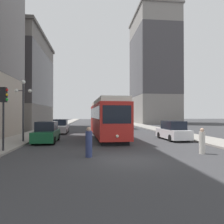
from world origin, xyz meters
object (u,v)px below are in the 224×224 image
at_px(pedestrian_crossing_far, 89,143).
at_px(lamp_post_left_near, 23,101).
at_px(transit_bus, 115,117).
at_px(parked_car_left_mid, 61,127).
at_px(pedestrian_crossing_near, 202,142).
at_px(traffic_light_near_left, 4,102).
at_px(streetcar, 106,118).
at_px(parked_car_left_near, 47,133).
at_px(parked_car_right_far, 173,131).

xyz_separation_m(pedestrian_crossing_far, lamp_post_left_near, (-5.62, 6.55, 2.82)).
xyz_separation_m(transit_bus, lamp_post_left_near, (-10.51, -20.86, 1.67)).
height_order(parked_car_left_mid, pedestrian_crossing_near, parked_car_left_mid).
relative_size(traffic_light_near_left, lamp_post_left_near, 0.77).
relative_size(pedestrian_crossing_near, traffic_light_near_left, 0.40).
height_order(streetcar, parked_car_left_near, streetcar).
relative_size(transit_bus, parked_car_left_mid, 2.41).
height_order(pedestrian_crossing_near, traffic_light_near_left, traffic_light_near_left).
relative_size(streetcar, transit_bus, 1.11).
relative_size(pedestrian_crossing_far, traffic_light_near_left, 0.43).
bearing_deg(lamp_post_left_near, parked_car_right_far, 3.54).
height_order(streetcar, transit_bus, streetcar).
relative_size(parked_car_left_near, parked_car_right_far, 1.00).
distance_m(pedestrian_crossing_far, lamp_post_left_near, 9.08).
bearing_deg(traffic_light_near_left, parked_car_left_mid, 83.12).
bearing_deg(parked_car_left_mid, streetcar, -47.98).
bearing_deg(traffic_light_near_left, parked_car_right_far, 22.38).
relative_size(pedestrian_crossing_near, pedestrian_crossing_far, 0.93).
bearing_deg(parked_car_left_near, transit_bus, 66.00).
height_order(transit_bus, parked_car_left_mid, transit_bus).
bearing_deg(parked_car_right_far, traffic_light_near_left, 20.56).
bearing_deg(pedestrian_crossing_near, pedestrian_crossing_far, -69.37).
xyz_separation_m(transit_bus, parked_car_left_near, (-8.61, -20.52, -1.10)).
bearing_deg(streetcar, lamp_post_left_near, -157.95).
height_order(transit_bus, traffic_light_near_left, traffic_light_near_left).
bearing_deg(pedestrian_crossing_far, traffic_light_near_left, -132.21).
relative_size(parked_car_right_far, pedestrian_crossing_near, 2.90).
distance_m(streetcar, parked_car_right_far, 6.84).
xyz_separation_m(streetcar, parked_car_left_mid, (-5.52, 5.82, -1.26)).
bearing_deg(transit_bus, parked_car_right_far, -83.34).
xyz_separation_m(streetcar, pedestrian_crossing_far, (-1.81, -9.98, -1.30)).
bearing_deg(parked_car_right_far, streetcar, -24.44).
bearing_deg(transit_bus, pedestrian_crossing_near, -87.78).
distance_m(transit_bus, pedestrian_crossing_near, 27.26).
relative_size(parked_car_left_mid, parked_car_right_far, 1.04).
distance_m(parked_car_left_near, lamp_post_left_near, 3.38).
bearing_deg(streetcar, parked_car_right_far, -25.36).
height_order(streetcar, pedestrian_crossing_near, streetcar).
relative_size(transit_bus, traffic_light_near_left, 2.87).
bearing_deg(lamp_post_left_near, parked_car_left_near, 10.10).
xyz_separation_m(streetcar, lamp_post_left_near, (-7.42, -3.43, 1.52)).
bearing_deg(transit_bus, lamp_post_left_near, -118.95).
bearing_deg(pedestrian_crossing_near, streetcar, -133.42).
xyz_separation_m(parked_car_left_near, parked_car_right_far, (11.73, 0.50, -0.00)).
bearing_deg(transit_bus, pedestrian_crossing_far, -102.33).
relative_size(streetcar, lamp_post_left_near, 2.45).
bearing_deg(parked_car_right_far, lamp_post_left_near, 1.71).
distance_m(parked_car_left_near, parked_car_left_mid, 8.92).
height_order(parked_car_left_near, parked_car_left_mid, same).
bearing_deg(parked_car_right_far, pedestrian_crossing_near, 80.04).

